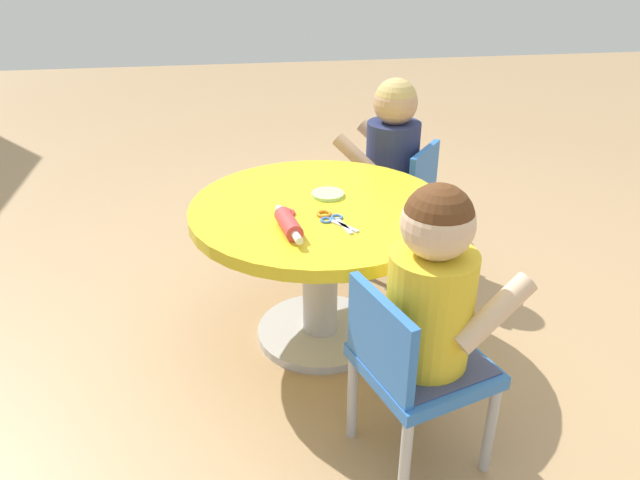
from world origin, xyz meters
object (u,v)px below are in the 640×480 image
at_px(seated_child_right, 392,144).
at_px(rolling_pin, 289,224).
at_px(craft_table, 320,241).
at_px(craft_scissors, 337,222).
at_px(child_chair_right, 398,199).
at_px(child_chair_left, 412,367).
at_px(seated_child_left, 433,286).

relative_size(seated_child_right, rolling_pin, 2.21).
relative_size(craft_table, craft_scissors, 5.84).
distance_m(craft_table, child_chair_right, 0.60).
height_order(child_chair_left, seated_child_left, seated_child_left).
bearing_deg(child_chair_right, child_chair_left, 166.45).
relative_size(seated_child_left, craft_scissors, 3.58).
distance_m(child_chair_right, craft_scissors, 0.72).
distance_m(craft_table, seated_child_left, 0.62).
distance_m(craft_table, child_chair_left, 0.60).
height_order(craft_table, seated_child_right, seated_child_right).
distance_m(seated_child_left, child_chair_right, 1.06).
height_order(child_chair_left, child_chair_right, same).
relative_size(child_chair_left, seated_child_left, 1.05).
bearing_deg(child_chair_left, rolling_pin, 33.03).
height_order(seated_child_left, seated_child_right, same).
bearing_deg(child_chair_left, seated_child_left, -72.73).
distance_m(seated_child_right, rolling_pin, 0.81).
bearing_deg(seated_child_right, child_chair_right, -127.71).
relative_size(craft_table, seated_child_right, 1.63).
xyz_separation_m(child_chair_right, seated_child_right, (0.02, 0.03, 0.23)).
bearing_deg(rolling_pin, seated_child_right, -36.39).
bearing_deg(seated_child_left, craft_table, 17.77).
bearing_deg(child_chair_left, craft_scissors, 14.53).
bearing_deg(craft_scissors, craft_table, 12.03).
height_order(seated_child_right, rolling_pin, seated_child_right).
bearing_deg(craft_scissors, seated_child_left, -160.44).
bearing_deg(seated_child_right, craft_scissors, 151.68).
bearing_deg(craft_table, child_chair_right, -41.04).
relative_size(seated_child_left, child_chair_right, 0.95).
height_order(seated_child_left, rolling_pin, seated_child_left).
height_order(child_chair_left, rolling_pin, rolling_pin).
height_order(child_chair_right, craft_scissors, child_chair_right).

